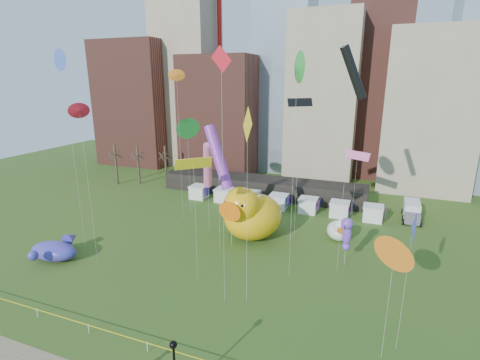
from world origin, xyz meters
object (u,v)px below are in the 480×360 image
at_px(seahorse_green, 231,208).
at_px(box_truck, 412,211).
at_px(whale_inflatable, 55,250).
at_px(small_duck, 339,230).
at_px(big_duck, 251,214).
at_px(seahorse_purple, 347,232).

relative_size(seahorse_green, box_truck, 1.09).
height_order(seahorse_green, whale_inflatable, seahorse_green).
bearing_deg(seahorse_green, small_duck, 45.16).
relative_size(whale_inflatable, box_truck, 1.22).
bearing_deg(seahorse_green, big_duck, 76.89).
height_order(small_duck, box_truck, small_duck).
relative_size(big_duck, seahorse_purple, 1.85).
xyz_separation_m(seahorse_purple, box_truck, (8.24, 18.83, -2.95)).
xyz_separation_m(whale_inflatable, box_truck, (41.15, 29.89, 0.16)).
bearing_deg(whale_inflatable, box_truck, 29.83).
height_order(small_duck, seahorse_green, seahorse_green).
bearing_deg(box_truck, seahorse_green, -139.55).
bearing_deg(whale_inflatable, seahorse_purple, 12.41).
distance_m(small_duck, box_truck, 15.44).
bearing_deg(big_duck, box_truck, 51.60).
bearing_deg(box_truck, seahorse_purple, -112.70).
height_order(whale_inflatable, box_truck, box_truck).
xyz_separation_m(small_duck, box_truck, (9.66, 12.04, -0.17)).
xyz_separation_m(big_duck, box_truck, (20.98, 15.89, -2.25)).
bearing_deg(box_truck, whale_inflatable, -143.07).
distance_m(big_duck, small_duck, 12.13).
relative_size(big_duck, seahorse_green, 1.61).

